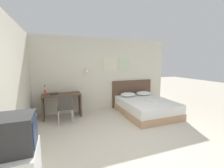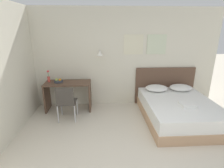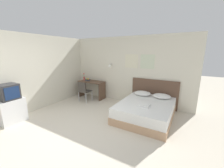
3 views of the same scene
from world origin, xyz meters
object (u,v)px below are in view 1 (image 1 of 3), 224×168
at_px(bed, 146,107).
at_px(desk_chair, 65,107).
at_px(headboard, 132,93).
at_px(desk, 62,101).
at_px(flower_vase, 45,91).
at_px(folded_towel_near_foot, 152,101).
at_px(television, 14,133).
at_px(pillow_left, 128,94).
at_px(pillow_right, 144,93).
at_px(fruit_bowl, 54,93).

relative_size(bed, desk_chair, 2.31).
bearing_deg(headboard, desk_chair, -161.12).
xyz_separation_m(desk, flower_vase, (-0.49, 0.07, 0.35)).
relative_size(bed, folded_towel_near_foot, 6.33).
distance_m(desk_chair, television, 2.51).
height_order(pillow_left, folded_towel_near_foot, pillow_left).
bearing_deg(folded_towel_near_foot, pillow_left, 110.72).
bearing_deg(pillow_left, flower_vase, 178.13).
xyz_separation_m(pillow_right, folded_towel_near_foot, (-0.30, -1.00, -0.04)).
distance_m(headboard, television, 4.71).
height_order(pillow_left, pillow_right, same).
distance_m(pillow_left, flower_vase, 2.88).
bearing_deg(desk, pillow_left, -0.66).
xyz_separation_m(headboard, television, (-3.35, -3.28, 0.41)).
distance_m(bed, desk_chair, 2.66).
height_order(desk_chair, fruit_bowl, fruit_bowl).
relative_size(bed, television, 4.24).
distance_m(desk, flower_vase, 0.61).
bearing_deg(desk_chair, pillow_right, 11.12).
distance_m(desk, television, 3.08).
bearing_deg(flower_vase, pillow_right, -1.51).
height_order(headboard, flower_vase, flower_vase).
xyz_separation_m(folded_towel_near_foot, desk, (-2.75, 1.03, 0.00)).
bearing_deg(fruit_bowl, television, -97.78).
bearing_deg(bed, flower_vase, 166.01).
distance_m(headboard, pillow_left, 0.47).
xyz_separation_m(bed, headboard, (0.00, 1.02, 0.28)).
bearing_deg(flower_vase, desk, -7.67).
bearing_deg(bed, headboard, 90.00).
height_order(bed, fruit_bowl, fruit_bowl).
bearing_deg(bed, television, -146.01).
bearing_deg(television, pillow_right, 38.78).
bearing_deg(fruit_bowl, headboard, 5.47).
bearing_deg(television, desk_chair, 73.52).
distance_m(pillow_left, desk, 2.37).
bearing_deg(desk, bed, -15.10).
bearing_deg(television, desk, 77.88).
bearing_deg(pillow_right, flower_vase, 178.49).
distance_m(fruit_bowl, television, 3.03).
bearing_deg(headboard, desk, -173.85).
bearing_deg(desk_chair, folded_towel_near_foot, -8.77).
height_order(headboard, pillow_right, headboard).
bearing_deg(flower_vase, desk_chair, -50.94).
distance_m(pillow_left, desk_chair, 2.38).
height_order(pillow_right, desk, desk).
relative_size(pillow_right, flower_vase, 1.90).
bearing_deg(fruit_bowl, flower_vase, 167.80).
xyz_separation_m(bed, flower_vase, (-3.20, 0.80, 0.64)).
height_order(folded_towel_near_foot, desk_chair, desk_chair).
distance_m(bed, pillow_right, 0.85).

